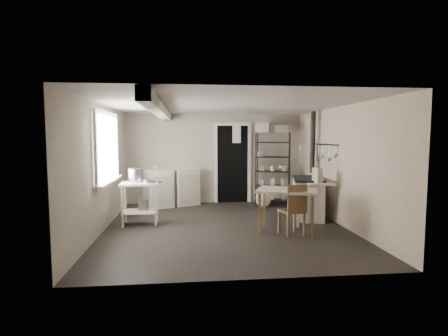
{
  "coord_description": "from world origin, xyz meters",
  "views": [
    {
      "loc": [
        -0.71,
        -6.51,
        1.71
      ],
      "look_at": [
        0.0,
        0.3,
        1.1
      ],
      "focal_mm": 28.0,
      "sensor_mm": 36.0,
      "label": 1
    }
  ],
  "objects": [
    {
      "name": "counter_cup",
      "position": [
        -1.5,
        2.14,
        0.97
      ],
      "size": [
        0.13,
        0.13,
        0.09
      ],
      "primitive_type": "imported",
      "rotation": [
        0.0,
        0.0,
        0.09
      ],
      "color": "silver",
      "rests_on": "base_cabinets"
    },
    {
      "name": "storage_box_b",
      "position": [
        1.61,
        2.04,
        1.99
      ],
      "size": [
        0.31,
        0.3,
        0.18
      ],
      "primitive_type": "cube",
      "rotation": [
        0.0,
        0.0,
        0.16
      ],
      "color": "beige",
      "rests_on": "shelf_rack"
    },
    {
      "name": "table_cup",
      "position": [
        1.21,
        -0.6,
        0.8
      ],
      "size": [
        0.09,
        0.09,
        0.08
      ],
      "primitive_type": "imported",
      "rotation": [
        0.0,
        0.0,
        0.01
      ],
      "color": "silver",
      "rests_on": "work_table"
    },
    {
      "name": "shelf_jar",
      "position": [
        1.08,
        2.11,
        1.36
      ],
      "size": [
        0.1,
        0.1,
        0.18
      ],
      "primitive_type": "imported",
      "rotation": [
        0.0,
        0.0,
        0.29
      ],
      "color": "silver",
      "rests_on": "shelf_rack"
    },
    {
      "name": "wall_back",
      "position": [
        0.0,
        2.5,
        1.15
      ],
      "size": [
        4.5,
        0.02,
        2.3
      ],
      "primitive_type": "cube",
      "color": "#B7AC9C",
      "rests_on": "ground"
    },
    {
      "name": "storage_box_a",
      "position": [
        1.16,
        2.11,
        2.01
      ],
      "size": [
        0.42,
        0.39,
        0.23
      ],
      "primitive_type": "cube",
      "rotation": [
        0.0,
        0.0,
        -0.35
      ],
      "color": "beige",
      "rests_on": "shelf_rack"
    },
    {
      "name": "utensil_rail",
      "position": [
        2.19,
        0.6,
        1.55
      ],
      "size": [
        0.06,
        1.2,
        0.44
      ],
      "primitive_type": null,
      "color": "#A8A8AB",
      "rests_on": "wall_right"
    },
    {
      "name": "bucket",
      "position": [
        -1.58,
        0.35,
        0.39
      ],
      "size": [
        0.21,
        0.21,
        0.22
      ],
      "primitive_type": "cylinder",
      "rotation": [
        0.0,
        0.0,
        0.05
      ],
      "color": "#A8A8AB",
      "rests_on": "prep_table"
    },
    {
      "name": "floor",
      "position": [
        0.0,
        0.0,
        0.0
      ],
      "size": [
        5.0,
        5.0,
        0.0
      ],
      "primitive_type": "plane",
      "color": "black",
      "rests_on": "ground"
    },
    {
      "name": "chair",
      "position": [
        1.09,
        -0.65,
        0.48
      ],
      "size": [
        0.45,
        0.47,
        0.91
      ],
      "primitive_type": null,
      "rotation": [
        0.0,
        0.0,
        0.23
      ],
      "color": "brown",
      "rests_on": "ground"
    },
    {
      "name": "mixing_bowl",
      "position": [
        -0.96,
        2.1,
        0.95
      ],
      "size": [
        0.3,
        0.3,
        0.07
      ],
      "primitive_type": "imported",
      "rotation": [
        0.0,
        0.0,
        -0.14
      ],
      "color": "silver",
      "rests_on": "base_cabinets"
    },
    {
      "name": "stove",
      "position": [
        1.82,
        0.59,
        0.44
      ],
      "size": [
        0.84,
        1.19,
        0.85
      ],
      "primitive_type": null,
      "rotation": [
        0.0,
        0.0,
        -0.24
      ],
      "color": "beige",
      "rests_on": "ground"
    },
    {
      "name": "stockpot",
      "position": [
        -1.72,
        0.45,
        0.94
      ],
      "size": [
        0.36,
        0.36,
        0.3
      ],
      "primitive_type": "cylinder",
      "rotation": [
        0.0,
        0.0,
        0.34
      ],
      "color": "#A8A8AB",
      "rests_on": "prep_table"
    },
    {
      "name": "wall_left",
      "position": [
        -2.25,
        0.0,
        1.15
      ],
      "size": [
        0.02,
        5.0,
        2.3
      ],
      "primitive_type": "cube",
      "color": "#B7AC9C",
      "rests_on": "ground"
    },
    {
      "name": "doorway",
      "position": [
        0.45,
        2.47,
        1.0
      ],
      "size": [
        0.96,
        0.1,
        2.08
      ],
      "primitive_type": null,
      "color": "white",
      "rests_on": "ground"
    },
    {
      "name": "window",
      "position": [
        -2.22,
        0.2,
        1.5
      ],
      "size": [
        0.12,
        1.76,
        1.28
      ],
      "primitive_type": null,
      "color": "white",
      "rests_on": "wall_left"
    },
    {
      "name": "ceiling",
      "position": [
        0.0,
        0.0,
        2.3
      ],
      "size": [
        5.0,
        5.0,
        0.0
      ],
      "primitive_type": "plane",
      "rotation": [
        3.14,
        0.0,
        0.0
      ],
      "color": "beige",
      "rests_on": "wall_back"
    },
    {
      "name": "prep_table",
      "position": [
        -1.64,
        0.35,
        0.4
      ],
      "size": [
        0.74,
        0.54,
        0.83
      ],
      "primitive_type": null,
      "rotation": [
        0.0,
        0.0,
        0.04
      ],
      "color": "white",
      "rests_on": "ground"
    },
    {
      "name": "saucepan",
      "position": [
        -1.46,
        0.24,
        0.85
      ],
      "size": [
        0.24,
        0.24,
        0.1
      ],
      "primitive_type": "cylinder",
      "rotation": [
        0.0,
        0.0,
        -0.29
      ],
      "color": "#A8A8AB",
      "rests_on": "prep_table"
    },
    {
      "name": "wall_front",
      "position": [
        0.0,
        -2.5,
        1.15
      ],
      "size": [
        4.5,
        0.02,
        2.3
      ],
      "primitive_type": "cube",
      "color": "#B7AC9C",
      "rests_on": "ground"
    },
    {
      "name": "stovepipe",
      "position": [
        2.08,
        1.07,
        1.59
      ],
      "size": [
        0.12,
        0.12,
        1.41
      ],
      "primitive_type": null,
      "rotation": [
        0.0,
        0.0,
        0.15
      ],
      "color": "black",
      "rests_on": "stove"
    },
    {
      "name": "flour_sack",
      "position": [
        1.12,
        1.73,
        0.24
      ],
      "size": [
        0.39,
        0.34,
        0.45
      ],
      "primitive_type": "ellipsoid",
      "rotation": [
        0.0,
        0.0,
        0.06
      ],
      "color": "silver",
      "rests_on": "ground"
    },
    {
      "name": "base_cabinets",
      "position": [
        -1.11,
        2.18,
        0.46
      ],
      "size": [
        1.5,
        1.1,
        0.91
      ],
      "primitive_type": null,
      "rotation": [
        0.0,
        0.0,
        0.41
      ],
      "color": "beige",
      "rests_on": "ground"
    },
    {
      "name": "floor_crock",
      "position": [
        1.33,
        -0.17,
        0.07
      ],
      "size": [
        0.13,
        0.13,
        0.14
      ],
      "primitive_type": "cylinder",
      "rotation": [
        0.0,
        0.0,
        -0.13
      ],
      "color": "silver",
      "rests_on": "ground"
    },
    {
      "name": "shelf_rack",
      "position": [
        1.43,
        2.09,
        0.95
      ],
      "size": [
        0.92,
        0.6,
        1.82
      ],
      "primitive_type": null,
      "rotation": [
        0.0,
        0.0,
        -0.34
      ],
      "color": "black",
      "rests_on": "ground"
    },
    {
      "name": "ceiling_beam",
      "position": [
        -1.2,
        0.0,
        2.2
      ],
      "size": [
        0.18,
        5.0,
        0.18
      ],
      "primitive_type": null,
      "color": "white",
      "rests_on": "ceiling"
    },
    {
      "name": "wallpaper_panel",
      "position": [
        2.24,
        0.0,
        1.15
      ],
      "size": [
        0.01,
        5.0,
        2.3
      ],
      "primitive_type": null,
      "color": "beige",
      "rests_on": "wall_right"
    },
    {
      "name": "wall_right",
      "position": [
        2.25,
        0.0,
        1.15
      ],
      "size": [
        0.02,
        5.0,
        2.3
      ],
      "primitive_type": "cube",
      "color": "#B7AC9C",
      "rests_on": "ground"
    },
    {
      "name": "side_ledge",
      "position": [
        1.89,
        0.05,
        0.43
      ],
      "size": [
        0.56,
        0.35,
        0.81
      ],
      "primitive_type": null,
      "rotation": [
        0.0,
        0.0,
        -0.12
      ],
      "color": "white",
      "rests_on": "ground"
    },
    {
      "name": "oats_box",
      "position": [
        1.81,
        0.05,
        1.01
      ],
      "size": [
        0.15,
        0.22,
        0.3
      ],
      "primitive_type": "cube",
      "rotation": [
        0.0,
        0.0,
        0.17
      ],
      "color": "beige",
      "rests_on": "side_ledge"
    },
    {
      "name": "work_table",
      "position": [
        1.04,
        -0.52,
        0.38
      ],
      "size": [
        1.22,
        1.04,
        0.78
      ],
      "primitive_type": null,
      "rotation": [
        0.0,
        0.0,
        -0.36
      ],
      "color": "beige",
      "rests_on": "ground"
    }
  ]
}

